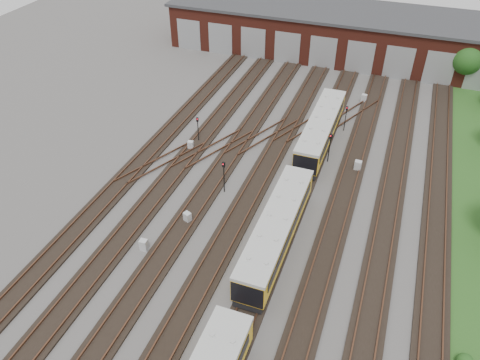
% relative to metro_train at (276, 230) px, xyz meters
% --- Properties ---
extents(ground, '(120.00, 120.00, 0.00)m').
position_rel_metro_train_xyz_m(ground, '(-2.00, 1.21, -1.78)').
color(ground, '#4E4B48').
rests_on(ground, ground).
extents(track_network, '(30.40, 70.00, 0.33)m').
position_rel_metro_train_xyz_m(track_network, '(-2.17, 1.80, -1.67)').
color(track_network, black).
rests_on(track_network, ground).
extents(maintenance_shed, '(51.00, 12.50, 6.35)m').
position_rel_metro_train_xyz_m(maintenance_shed, '(-2.01, 41.19, 1.42)').
color(maintenance_shed, '#582016').
rests_on(maintenance_shed, ground).
extents(metro_train, '(2.49, 45.70, 2.83)m').
position_rel_metro_train_xyz_m(metro_train, '(0.00, 0.00, 0.00)').
color(metro_train, black).
rests_on(metro_train, ground).
extents(signal_mast_0, '(0.27, 0.25, 2.89)m').
position_rel_metro_train_xyz_m(signal_mast_0, '(-12.19, 12.16, 0.07)').
color(signal_mast_0, black).
rests_on(signal_mast_0, ground).
extents(signal_mast_1, '(0.28, 0.26, 3.30)m').
position_rel_metro_train_xyz_m(signal_mast_1, '(-6.44, 5.12, 0.32)').
color(signal_mast_1, black).
rests_on(signal_mast_1, ground).
extents(signal_mast_2, '(0.29, 0.27, 3.20)m').
position_rel_metro_train_xyz_m(signal_mast_2, '(1.48, 13.21, 0.27)').
color(signal_mast_2, black).
rests_on(signal_mast_2, ground).
extents(signal_mast_3, '(0.22, 0.21, 2.99)m').
position_rel_metro_train_xyz_m(signal_mast_3, '(1.92, 19.70, 0.12)').
color(signal_mast_3, black).
rests_on(signal_mast_3, ground).
extents(relay_cabinet_0, '(0.63, 0.53, 1.00)m').
position_rel_metro_train_xyz_m(relay_cabinet_0, '(-9.67, -3.90, -1.28)').
color(relay_cabinet_0, '#B7B9BC').
rests_on(relay_cabinet_0, ground).
extents(relay_cabinet_1, '(0.65, 0.57, 0.95)m').
position_rel_metro_train_xyz_m(relay_cabinet_1, '(-12.33, 10.49, -1.30)').
color(relay_cabinet_1, '#B7B9BC').
rests_on(relay_cabinet_1, ground).
extents(relay_cabinet_2, '(0.73, 0.67, 0.97)m').
position_rel_metro_train_xyz_m(relay_cabinet_2, '(-7.85, 0.25, -1.29)').
color(relay_cabinet_2, '#B7B9BC').
rests_on(relay_cabinet_2, ground).
extents(relay_cabinet_3, '(0.69, 0.60, 1.03)m').
position_rel_metro_train_xyz_m(relay_cabinet_3, '(2.98, 27.11, -1.26)').
color(relay_cabinet_3, '#B7B9BC').
rests_on(relay_cabinet_3, ground).
extents(relay_cabinet_4, '(0.67, 0.57, 1.09)m').
position_rel_metro_train_xyz_m(relay_cabinet_4, '(4.49, 12.67, -1.24)').
color(relay_cabinet_4, '#B7B9BC').
rests_on(relay_cabinet_4, ground).
extents(tree_0, '(3.81, 3.81, 6.32)m').
position_rel_metro_train_xyz_m(tree_0, '(14.00, 35.97, 2.28)').
color(tree_0, '#382819').
rests_on(tree_0, ground).
extents(bush_0, '(1.07, 1.07, 1.07)m').
position_rel_metro_train_xyz_m(bush_0, '(14.00, -5.85, -1.24)').
color(bush_0, '#144213').
rests_on(bush_0, ground).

